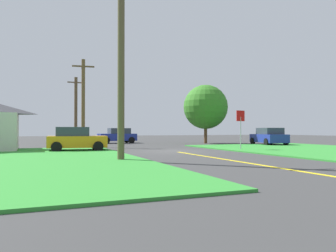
{
  "coord_description": "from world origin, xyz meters",
  "views": [
    {
      "loc": [
        -8.39,
        -20.14,
        1.43
      ],
      "look_at": [
        1.25,
        3.89,
        1.74
      ],
      "focal_mm": 34.79,
      "sensor_mm": 36.0,
      "label": 1
    }
  ],
  "objects_px": {
    "car_on_crossroad": "(269,137)",
    "utility_pole_far": "(76,109)",
    "car_approaching_junction": "(118,136)",
    "utility_pole_near": "(121,61)",
    "utility_pole_mid": "(83,102)",
    "stop_sign": "(241,122)",
    "parked_car_near_building": "(76,139)",
    "oak_tree_left": "(206,107)"
  },
  "relations": [
    {
      "from": "car_on_crossroad",
      "to": "utility_pole_far",
      "type": "height_order",
      "value": "utility_pole_far"
    },
    {
      "from": "car_approaching_junction",
      "to": "utility_pole_far",
      "type": "distance_m",
      "value": 5.47
    },
    {
      "from": "utility_pole_near",
      "to": "utility_pole_mid",
      "type": "relative_size",
      "value": 1.23
    },
    {
      "from": "car_approaching_junction",
      "to": "utility_pole_near",
      "type": "xyz_separation_m",
      "value": [
        -4.5,
        -20.08,
        3.79
      ]
    },
    {
      "from": "utility_pole_near",
      "to": "utility_pole_far",
      "type": "bearing_deg",
      "value": 89.18
    },
    {
      "from": "car_on_crossroad",
      "to": "stop_sign",
      "type": "bearing_deg",
      "value": 139.62
    },
    {
      "from": "car_approaching_junction",
      "to": "utility_pole_mid",
      "type": "height_order",
      "value": "utility_pole_mid"
    },
    {
      "from": "utility_pole_mid",
      "to": "utility_pole_far",
      "type": "height_order",
      "value": "utility_pole_mid"
    },
    {
      "from": "parked_car_near_building",
      "to": "car_approaching_junction",
      "type": "bearing_deg",
      "value": 70.03
    },
    {
      "from": "parked_car_near_building",
      "to": "stop_sign",
      "type": "bearing_deg",
      "value": -11.86
    },
    {
      "from": "utility_pole_mid",
      "to": "car_approaching_junction",
      "type": "bearing_deg",
      "value": 57.14
    },
    {
      "from": "stop_sign",
      "to": "car_approaching_junction",
      "type": "distance_m",
      "value": 16.32
    },
    {
      "from": "car_on_crossroad",
      "to": "oak_tree_left",
      "type": "bearing_deg",
      "value": 43.86
    },
    {
      "from": "stop_sign",
      "to": "parked_car_near_building",
      "type": "distance_m",
      "value": 11.4
    },
    {
      "from": "parked_car_near_building",
      "to": "oak_tree_left",
      "type": "distance_m",
      "value": 16.47
    },
    {
      "from": "car_approaching_junction",
      "to": "oak_tree_left",
      "type": "bearing_deg",
      "value": 151.69
    },
    {
      "from": "car_on_crossroad",
      "to": "oak_tree_left",
      "type": "xyz_separation_m",
      "value": [
        -3.65,
        5.68,
        3.06
      ]
    },
    {
      "from": "car_on_crossroad",
      "to": "utility_pole_mid",
      "type": "height_order",
      "value": "utility_pole_mid"
    },
    {
      "from": "stop_sign",
      "to": "utility_pole_mid",
      "type": "xyz_separation_m",
      "value": [
        -9.75,
        8.39,
        1.81
      ]
    },
    {
      "from": "parked_car_near_building",
      "to": "utility_pole_mid",
      "type": "xyz_separation_m",
      "value": [
        1.1,
        5.11,
        2.97
      ]
    },
    {
      "from": "utility_pole_near",
      "to": "car_approaching_junction",
      "type": "bearing_deg",
      "value": 77.38
    },
    {
      "from": "car_approaching_junction",
      "to": "utility_pole_mid",
      "type": "distance_m",
      "value": 8.88
    },
    {
      "from": "stop_sign",
      "to": "utility_pole_far",
      "type": "xyz_separation_m",
      "value": [
        -9.39,
        17.45,
        1.73
      ]
    },
    {
      "from": "stop_sign",
      "to": "car_on_crossroad",
      "type": "distance_m",
      "value": 8.91
    },
    {
      "from": "car_on_crossroad",
      "to": "utility_pole_near",
      "type": "height_order",
      "value": "utility_pole_near"
    },
    {
      "from": "utility_pole_mid",
      "to": "oak_tree_left",
      "type": "xyz_separation_m",
      "value": [
        13.03,
        2.79,
        0.08
      ]
    },
    {
      "from": "stop_sign",
      "to": "utility_pole_near",
      "type": "relative_size",
      "value": 0.31
    },
    {
      "from": "utility_pole_near",
      "to": "oak_tree_left",
      "type": "relative_size",
      "value": 1.44
    },
    {
      "from": "utility_pole_mid",
      "to": "parked_car_near_building",
      "type": "bearing_deg",
      "value": -102.17
    },
    {
      "from": "parked_car_near_building",
      "to": "utility_pole_near",
      "type": "bearing_deg",
      "value": -76.85
    },
    {
      "from": "parked_car_near_building",
      "to": "utility_pole_far",
      "type": "xyz_separation_m",
      "value": [
        1.46,
        14.17,
        2.89
      ]
    },
    {
      "from": "stop_sign",
      "to": "oak_tree_left",
      "type": "distance_m",
      "value": 11.8
    },
    {
      "from": "stop_sign",
      "to": "car_on_crossroad",
      "type": "xyz_separation_m",
      "value": [
        6.92,
        5.5,
        -1.16
      ]
    },
    {
      "from": "parked_car_near_building",
      "to": "utility_pole_near",
      "type": "height_order",
      "value": "utility_pole_near"
    },
    {
      "from": "stop_sign",
      "to": "utility_pole_far",
      "type": "height_order",
      "value": "utility_pole_far"
    },
    {
      "from": "stop_sign",
      "to": "car_approaching_junction",
      "type": "relative_size",
      "value": 0.69
    },
    {
      "from": "utility_pole_far",
      "to": "stop_sign",
      "type": "bearing_deg",
      "value": -61.71
    },
    {
      "from": "car_on_crossroad",
      "to": "parked_car_near_building",
      "type": "relative_size",
      "value": 1.11
    },
    {
      "from": "utility_pole_near",
      "to": "utility_pole_mid",
      "type": "bearing_deg",
      "value": 90.19
    },
    {
      "from": "parked_car_near_building",
      "to": "utility_pole_mid",
      "type": "height_order",
      "value": "utility_pole_mid"
    },
    {
      "from": "car_on_crossroad",
      "to": "oak_tree_left",
      "type": "height_order",
      "value": "oak_tree_left"
    },
    {
      "from": "utility_pole_far",
      "to": "car_approaching_junction",
      "type": "bearing_deg",
      "value": -25.95
    }
  ]
}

